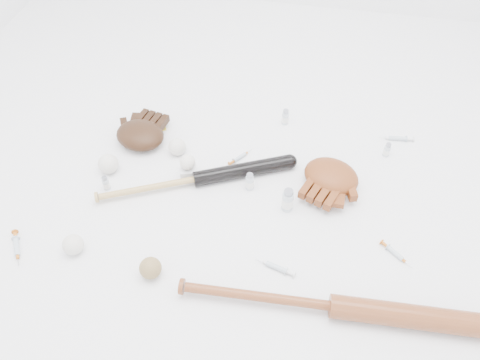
% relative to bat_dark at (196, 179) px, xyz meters
% --- Properties ---
extents(bat_dark, '(0.75, 0.40, 0.06)m').
position_rel_bat_dark_xyz_m(bat_dark, '(0.00, 0.00, 0.00)').
color(bat_dark, black).
rests_on(bat_dark, ground).
extents(bat_wood, '(1.02, 0.13, 0.07)m').
position_rel_bat_dark_xyz_m(bat_wood, '(0.55, -0.43, 0.01)').
color(bat_wood, brown).
rests_on(bat_wood, ground).
extents(glove_dark, '(0.28, 0.28, 0.09)m').
position_rel_bat_dark_xyz_m(glove_dark, '(-0.28, 0.18, 0.01)').
color(glove_dark, black).
rests_on(glove_dark, ground).
extents(glove_tan, '(0.33, 0.33, 0.09)m').
position_rel_bat_dark_xyz_m(glove_tan, '(0.50, 0.10, 0.02)').
color(glove_tan, brown).
rests_on(glove_tan, ground).
extents(trading_card, '(0.10, 0.11, 0.00)m').
position_rel_bat_dark_xyz_m(trading_card, '(-0.25, 0.29, -0.03)').
color(trading_card, gold).
rests_on(trading_card, ground).
extents(pedestal, '(0.08, 0.08, 0.04)m').
position_rel_bat_dark_xyz_m(pedestal, '(-0.04, 0.05, -0.01)').
color(pedestal, white).
rests_on(pedestal, ground).
extents(baseball_on_pedestal, '(0.06, 0.06, 0.06)m').
position_rel_bat_dark_xyz_m(baseball_on_pedestal, '(-0.04, 0.05, 0.04)').
color(baseball_on_pedestal, silver).
rests_on(baseball_on_pedestal, pedestal).
extents(baseball_left, '(0.08, 0.08, 0.08)m').
position_rel_bat_dark_xyz_m(baseball_left, '(-0.35, 0.00, 0.01)').
color(baseball_left, silver).
rests_on(baseball_left, ground).
extents(baseball_upper, '(0.07, 0.07, 0.07)m').
position_rel_bat_dark_xyz_m(baseball_upper, '(-0.12, 0.15, 0.01)').
color(baseball_upper, silver).
rests_on(baseball_upper, ground).
extents(baseball_mid, '(0.07, 0.07, 0.07)m').
position_rel_bat_dark_xyz_m(baseball_mid, '(-0.33, -0.37, 0.01)').
color(baseball_mid, silver).
rests_on(baseball_mid, ground).
extents(baseball_aged, '(0.07, 0.07, 0.07)m').
position_rel_bat_dark_xyz_m(baseball_aged, '(-0.04, -0.41, 0.01)').
color(baseball_aged, olive).
rests_on(baseball_aged, ground).
extents(syringe_0, '(0.11, 0.15, 0.02)m').
position_rel_bat_dark_xyz_m(syringe_0, '(-0.53, -0.41, -0.02)').
color(syringe_0, '#ADBCC6').
rests_on(syringe_0, ground).
extents(syringe_1, '(0.16, 0.07, 0.02)m').
position_rel_bat_dark_xyz_m(syringe_1, '(0.36, -0.31, -0.02)').
color(syringe_1, '#ADBCC6').
rests_on(syringe_1, ground).
extents(syringe_2, '(0.10, 0.12, 0.02)m').
position_rel_bat_dark_xyz_m(syringe_2, '(0.14, 0.17, -0.02)').
color(syringe_2, '#ADBCC6').
rests_on(syringe_2, ground).
extents(syringe_3, '(0.12, 0.11, 0.02)m').
position_rel_bat_dark_xyz_m(syringe_3, '(0.74, -0.18, -0.02)').
color(syringe_3, '#ADBCC6').
rests_on(syringe_3, ground).
extents(syringe_4, '(0.16, 0.04, 0.02)m').
position_rel_bat_dark_xyz_m(syringe_4, '(0.77, 0.40, -0.02)').
color(syringe_4, '#ADBCC6').
rests_on(syringe_4, ground).
extents(vial_0, '(0.03, 0.03, 0.07)m').
position_rel_bat_dark_xyz_m(vial_0, '(0.29, 0.42, 0.01)').
color(vial_0, silver).
rests_on(vial_0, ground).
extents(vial_1, '(0.03, 0.03, 0.06)m').
position_rel_bat_dark_xyz_m(vial_1, '(0.72, 0.30, 0.00)').
color(vial_1, silver).
rests_on(vial_1, ground).
extents(vial_2, '(0.03, 0.03, 0.08)m').
position_rel_bat_dark_xyz_m(vial_2, '(0.21, 0.02, 0.01)').
color(vial_2, silver).
rests_on(vial_2, ground).
extents(vial_3, '(0.04, 0.04, 0.10)m').
position_rel_bat_dark_xyz_m(vial_3, '(0.36, -0.05, 0.02)').
color(vial_3, silver).
rests_on(vial_3, ground).
extents(vial_4, '(0.03, 0.03, 0.06)m').
position_rel_bat_dark_xyz_m(vial_4, '(-0.33, -0.09, 0.00)').
color(vial_4, silver).
rests_on(vial_4, ground).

